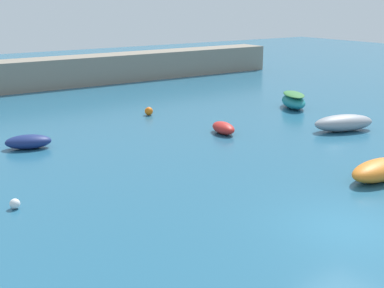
# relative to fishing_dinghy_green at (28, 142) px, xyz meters

# --- Properties ---
(ground_plane) EXTENTS (120.00, 120.00, 0.20)m
(ground_plane) POSITION_rel_fishing_dinghy_green_xyz_m (5.30, -14.80, -0.43)
(ground_plane) COLOR #235B7A
(harbor_breakwater) EXTENTS (46.85, 2.90, 2.31)m
(harbor_breakwater) POSITION_rel_fishing_dinghy_green_xyz_m (5.30, 16.68, 0.82)
(harbor_breakwater) COLOR gray
(harbor_breakwater) RESTS_ON ground_plane
(fishing_dinghy_green) EXTENTS (2.40, 1.79, 0.67)m
(fishing_dinghy_green) POSITION_rel_fishing_dinghy_green_xyz_m (0.00, 0.00, 0.00)
(fishing_dinghy_green) COLOR navy
(fishing_dinghy_green) RESTS_ON ground_plane
(dinghy_near_pier) EXTENTS (1.26, 1.98, 0.61)m
(dinghy_near_pier) POSITION_rel_fishing_dinghy_green_xyz_m (9.46, -3.04, -0.03)
(dinghy_near_pier) COLOR red
(dinghy_near_pier) RESTS_ON ground_plane
(rowboat_blue_near) EXTENTS (3.72, 2.37, 0.89)m
(rowboat_blue_near) POSITION_rel_fishing_dinghy_green_xyz_m (15.15, -6.29, 0.11)
(rowboat_blue_near) COLOR gray
(rowboat_blue_near) RESTS_ON ground_plane
(rowboat_with_red_cover) EXTENTS (2.68, 3.26, 1.02)m
(rowboat_with_red_cover) POSITION_rel_fishing_dinghy_green_xyz_m (17.39, -0.31, 0.18)
(rowboat_with_red_cover) COLOR teal
(rowboat_with_red_cover) RESTS_ON ground_plane
(open_tender_yellow) EXTENTS (3.23, 1.53, 0.82)m
(open_tender_yellow) POSITION_rel_fishing_dinghy_green_xyz_m (9.96, -12.43, 0.08)
(open_tender_yellow) COLOR orange
(open_tender_yellow) RESTS_ON ground_plane
(mooring_buoy_white) EXTENTS (0.36, 0.36, 0.36)m
(mooring_buoy_white) POSITION_rel_fishing_dinghy_green_xyz_m (-2.86, -7.21, -0.15)
(mooring_buoy_white) COLOR white
(mooring_buoy_white) RESTS_ON ground_plane
(mooring_buoy_orange) EXTENTS (0.51, 0.51, 0.51)m
(mooring_buoy_orange) POSITION_rel_fishing_dinghy_green_xyz_m (8.50, 3.15, -0.08)
(mooring_buoy_orange) COLOR orange
(mooring_buoy_orange) RESTS_ON ground_plane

